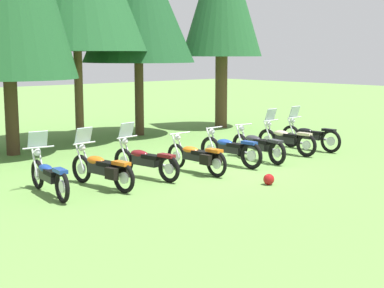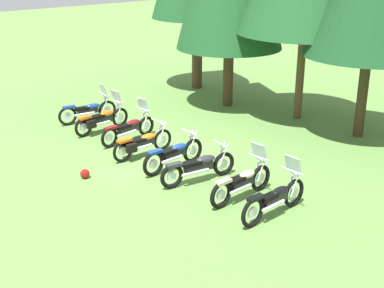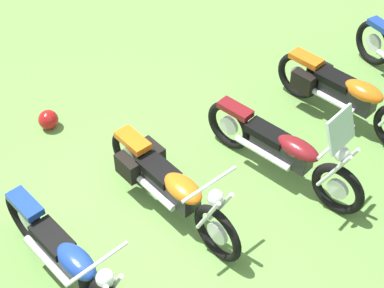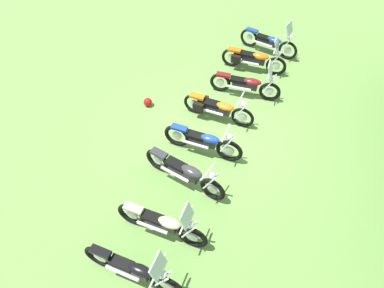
{
  "view_description": "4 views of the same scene",
  "coord_description": "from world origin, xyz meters",
  "px_view_note": "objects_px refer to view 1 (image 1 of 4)",
  "views": [
    {
      "loc": [
        -10.49,
        -11.13,
        3.07
      ],
      "look_at": [
        -0.43,
        0.19,
        0.69
      ],
      "focal_mm": 54.02,
      "sensor_mm": 36.0,
      "label": 1
    },
    {
      "loc": [
        11.88,
        -8.53,
        6.06
      ],
      "look_at": [
        1.01,
        0.38,
        0.73
      ],
      "focal_mm": 49.25,
      "sensor_mm": 36.0,
      "label": 2
    },
    {
      "loc": [
        1.97,
        3.33,
        5.23
      ],
      "look_at": [
        -0.88,
        -0.13,
        0.99
      ],
      "focal_mm": 55.37,
      "sensor_mm": 36.0,
      "label": 3
    },
    {
      "loc": [
        6.45,
        2.24,
        7.28
      ],
      "look_at": [
        1.09,
        -0.24,
        0.61
      ],
      "focal_mm": 32.42,
      "sensor_mm": 36.0,
      "label": 4
    }
  ],
  "objects_px": {
    "motorcycle_1": "(103,168)",
    "motorcycle_3": "(197,156)",
    "motorcycle_7": "(309,135)",
    "dropped_helmet": "(269,179)",
    "motorcycle_2": "(145,160)",
    "motorcycle_6": "(286,139)",
    "motorcycle_4": "(230,149)",
    "motorcycle_5": "(258,145)",
    "motorcycle_0": "(49,175)"
  },
  "relations": [
    {
      "from": "motorcycle_1",
      "to": "dropped_helmet",
      "type": "bearing_deg",
      "value": -133.11
    },
    {
      "from": "motorcycle_2",
      "to": "motorcycle_7",
      "type": "height_order",
      "value": "motorcycle_7"
    },
    {
      "from": "motorcycle_5",
      "to": "motorcycle_7",
      "type": "relative_size",
      "value": 1.04
    },
    {
      "from": "motorcycle_2",
      "to": "motorcycle_4",
      "type": "xyz_separation_m",
      "value": [
        2.75,
        -0.26,
        -0.0
      ]
    },
    {
      "from": "motorcycle_6",
      "to": "motorcycle_1",
      "type": "bearing_deg",
      "value": 88.03
    },
    {
      "from": "motorcycle_0",
      "to": "motorcycle_2",
      "type": "bearing_deg",
      "value": -81.34
    },
    {
      "from": "motorcycle_6",
      "to": "motorcycle_4",
      "type": "bearing_deg",
      "value": 90.55
    },
    {
      "from": "motorcycle_4",
      "to": "motorcycle_5",
      "type": "distance_m",
      "value": 1.13
    },
    {
      "from": "motorcycle_2",
      "to": "motorcycle_6",
      "type": "height_order",
      "value": "motorcycle_6"
    },
    {
      "from": "motorcycle_3",
      "to": "motorcycle_2",
      "type": "bearing_deg",
      "value": 70.75
    },
    {
      "from": "motorcycle_5",
      "to": "motorcycle_7",
      "type": "distance_m",
      "value": 2.63
    },
    {
      "from": "motorcycle_1",
      "to": "motorcycle_5",
      "type": "relative_size",
      "value": 0.95
    },
    {
      "from": "motorcycle_1",
      "to": "motorcycle_5",
      "type": "bearing_deg",
      "value": -96.33
    },
    {
      "from": "motorcycle_2",
      "to": "motorcycle_6",
      "type": "xyz_separation_m",
      "value": [
        5.36,
        -0.09,
        0.01
      ]
    },
    {
      "from": "motorcycle_3",
      "to": "motorcycle_7",
      "type": "bearing_deg",
      "value": -88.47
    },
    {
      "from": "motorcycle_4",
      "to": "motorcycle_6",
      "type": "relative_size",
      "value": 1.02
    },
    {
      "from": "motorcycle_7",
      "to": "dropped_helmet",
      "type": "height_order",
      "value": "motorcycle_7"
    },
    {
      "from": "motorcycle_6",
      "to": "motorcycle_7",
      "type": "height_order",
      "value": "motorcycle_7"
    },
    {
      "from": "motorcycle_2",
      "to": "motorcycle_3",
      "type": "relative_size",
      "value": 1.03
    },
    {
      "from": "motorcycle_1",
      "to": "motorcycle_2",
      "type": "bearing_deg",
      "value": -86.46
    },
    {
      "from": "motorcycle_1",
      "to": "motorcycle_3",
      "type": "distance_m",
      "value": 2.76
    },
    {
      "from": "motorcycle_2",
      "to": "motorcycle_5",
      "type": "bearing_deg",
      "value": -102.01
    },
    {
      "from": "motorcycle_2",
      "to": "motorcycle_5",
      "type": "relative_size",
      "value": 0.96
    },
    {
      "from": "motorcycle_1",
      "to": "motorcycle_2",
      "type": "height_order",
      "value": "motorcycle_1"
    },
    {
      "from": "motorcycle_6",
      "to": "dropped_helmet",
      "type": "height_order",
      "value": "motorcycle_6"
    },
    {
      "from": "motorcycle_3",
      "to": "motorcycle_5",
      "type": "relative_size",
      "value": 0.93
    },
    {
      "from": "motorcycle_0",
      "to": "motorcycle_2",
      "type": "distance_m",
      "value": 2.64
    },
    {
      "from": "motorcycle_6",
      "to": "dropped_helmet",
      "type": "relative_size",
      "value": 8.27
    },
    {
      "from": "motorcycle_7",
      "to": "dropped_helmet",
      "type": "xyz_separation_m",
      "value": [
        -4.8,
        -2.44,
        -0.34
      ]
    },
    {
      "from": "motorcycle_7",
      "to": "motorcycle_1",
      "type": "bearing_deg",
      "value": 87.84
    },
    {
      "from": "motorcycle_0",
      "to": "motorcycle_4",
      "type": "bearing_deg",
      "value": -84.49
    },
    {
      "from": "motorcycle_1",
      "to": "motorcycle_5",
      "type": "distance_m",
      "value": 5.26
    },
    {
      "from": "motorcycle_0",
      "to": "motorcycle_7",
      "type": "relative_size",
      "value": 0.98
    },
    {
      "from": "motorcycle_2",
      "to": "motorcycle_6",
      "type": "relative_size",
      "value": 1.02
    },
    {
      "from": "motorcycle_1",
      "to": "dropped_helmet",
      "type": "height_order",
      "value": "motorcycle_1"
    },
    {
      "from": "motorcycle_5",
      "to": "motorcycle_6",
      "type": "xyz_separation_m",
      "value": [
        1.48,
        0.18,
        0.02
      ]
    },
    {
      "from": "motorcycle_4",
      "to": "dropped_helmet",
      "type": "bearing_deg",
      "value": 152.14
    },
    {
      "from": "motorcycle_3",
      "to": "motorcycle_7",
      "type": "distance_m",
      "value": 5.14
    },
    {
      "from": "motorcycle_2",
      "to": "dropped_helmet",
      "type": "height_order",
      "value": "motorcycle_2"
    },
    {
      "from": "motorcycle_4",
      "to": "dropped_helmet",
      "type": "relative_size",
      "value": 8.42
    },
    {
      "from": "motorcycle_3",
      "to": "motorcycle_6",
      "type": "xyz_separation_m",
      "value": [
        3.99,
        0.34,
        0.02
      ]
    },
    {
      "from": "motorcycle_2",
      "to": "motorcycle_3",
      "type": "xyz_separation_m",
      "value": [
        1.37,
        -0.43,
        -0.01
      ]
    },
    {
      "from": "motorcycle_4",
      "to": "motorcycle_7",
      "type": "bearing_deg",
      "value": -91.75
    },
    {
      "from": "motorcycle_7",
      "to": "motorcycle_6",
      "type": "bearing_deg",
      "value": 84.97
    },
    {
      "from": "motorcycle_1",
      "to": "motorcycle_0",
      "type": "bearing_deg",
      "value": 75.29
    },
    {
      "from": "dropped_helmet",
      "to": "motorcycle_5",
      "type": "bearing_deg",
      "value": 46.81
    },
    {
      "from": "motorcycle_2",
      "to": "motorcycle_7",
      "type": "relative_size",
      "value": 1.0
    },
    {
      "from": "motorcycle_0",
      "to": "motorcycle_3",
      "type": "xyz_separation_m",
      "value": [
        4.01,
        -0.4,
        -0.01
      ]
    },
    {
      "from": "motorcycle_0",
      "to": "dropped_helmet",
      "type": "bearing_deg",
      "value": -112.39
    },
    {
      "from": "motorcycle_4",
      "to": "motorcycle_7",
      "type": "xyz_separation_m",
      "value": [
        3.76,
        0.13,
        0.02
      ]
    }
  ]
}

